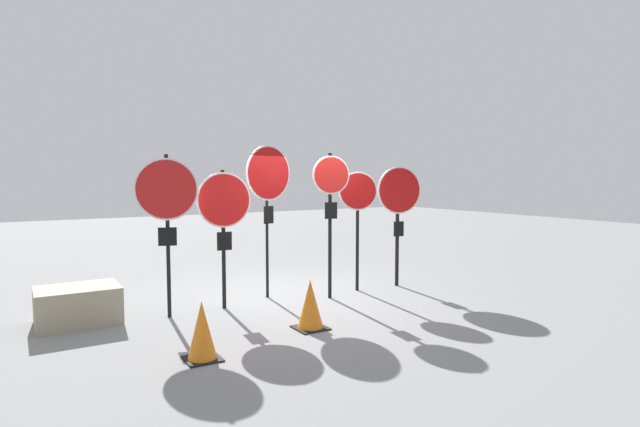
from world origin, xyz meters
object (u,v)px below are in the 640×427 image
at_px(stop_sign_1, 224,209).
at_px(stop_sign_2, 268,181).
at_px(traffic_cone_1, 310,305).
at_px(stop_sign_4, 358,202).
at_px(stop_sign_0, 167,199).
at_px(stop_sign_5, 399,201).
at_px(stop_sign_3, 331,193).
at_px(storage_crate, 78,305).
at_px(traffic_cone_0, 202,331).

relative_size(stop_sign_1, stop_sign_2, 0.84).
bearing_deg(traffic_cone_1, stop_sign_4, 38.69).
bearing_deg(traffic_cone_1, stop_sign_0, 134.92).
bearing_deg(stop_sign_0, stop_sign_2, 30.48).
distance_m(stop_sign_1, stop_sign_2, 1.08).
distance_m(stop_sign_4, stop_sign_5, 0.92).
xyz_separation_m(stop_sign_0, stop_sign_5, (4.42, -0.10, -0.13)).
xyz_separation_m(stop_sign_0, stop_sign_1, (0.91, 0.05, -0.18)).
distance_m(stop_sign_0, stop_sign_3, 2.76).
bearing_deg(stop_sign_1, storage_crate, 174.22).
bearing_deg(stop_sign_3, traffic_cone_0, -136.10).
bearing_deg(stop_sign_2, traffic_cone_0, -144.22).
bearing_deg(stop_sign_4, stop_sign_3, -133.11).
relative_size(traffic_cone_1, storage_crate, 0.61).
relative_size(stop_sign_3, traffic_cone_1, 3.67).
bearing_deg(traffic_cone_1, stop_sign_1, 111.88).
relative_size(stop_sign_2, traffic_cone_0, 3.85).
bearing_deg(stop_sign_0, stop_sign_5, 18.16).
relative_size(traffic_cone_0, storage_crate, 0.62).
relative_size(traffic_cone_0, traffic_cone_1, 1.00).
height_order(stop_sign_2, traffic_cone_0, stop_sign_2).
relative_size(stop_sign_1, storage_crate, 1.99).
height_order(stop_sign_4, storage_crate, stop_sign_4).
bearing_deg(storage_crate, stop_sign_2, -1.44).
bearing_deg(stop_sign_0, traffic_cone_1, -25.63).
bearing_deg(traffic_cone_1, traffic_cone_0, -167.43).
relative_size(stop_sign_1, stop_sign_4, 1.00).
relative_size(stop_sign_0, stop_sign_1, 1.10).
bearing_deg(stop_sign_1, stop_sign_2, 22.80).
distance_m(stop_sign_3, storage_crate, 4.32).
height_order(stop_sign_1, traffic_cone_0, stop_sign_1).
distance_m(stop_sign_5, storage_crate, 5.82).
xyz_separation_m(stop_sign_3, stop_sign_4, (0.75, 0.23, -0.18)).
height_order(stop_sign_0, stop_sign_2, stop_sign_2).
bearing_deg(stop_sign_4, traffic_cone_0, -122.51).
height_order(stop_sign_5, traffic_cone_0, stop_sign_5).
xyz_separation_m(stop_sign_5, storage_crate, (-5.62, 0.54, -1.41)).
distance_m(stop_sign_3, stop_sign_5, 1.68).
height_order(stop_sign_2, stop_sign_4, stop_sign_2).
relative_size(stop_sign_1, stop_sign_5, 0.96).
bearing_deg(stop_sign_5, stop_sign_0, -168.31).
height_order(traffic_cone_0, traffic_cone_1, traffic_cone_0).
xyz_separation_m(stop_sign_1, stop_sign_4, (2.58, -0.07, 0.06)).
height_order(stop_sign_4, traffic_cone_1, stop_sign_4).
bearing_deg(traffic_cone_1, storage_crate, 144.09).
xyz_separation_m(stop_sign_5, traffic_cone_1, (-2.85, -1.47, -1.34)).
distance_m(stop_sign_0, traffic_cone_0, 2.44).
relative_size(stop_sign_4, traffic_cone_0, 3.21).
height_order(stop_sign_0, traffic_cone_0, stop_sign_0).
distance_m(stop_sign_4, storage_crate, 4.93).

